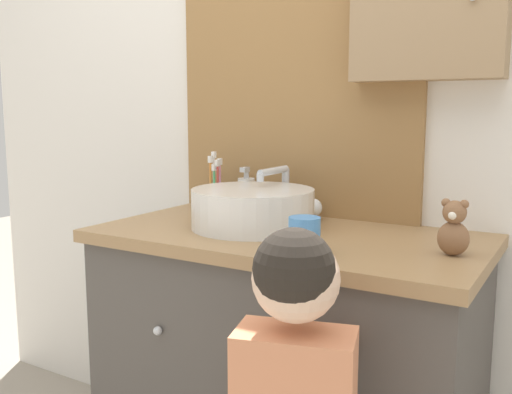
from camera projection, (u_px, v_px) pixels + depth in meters
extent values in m
cube|color=silver|center=(334.00, 95.00, 1.79)|extent=(3.20, 0.06, 2.50)
cube|color=olive|center=(294.00, 86.00, 1.81)|extent=(0.84, 0.02, 1.13)
cube|color=#B2C1CC|center=(293.00, 85.00, 1.81)|extent=(0.78, 0.01, 1.07)
cube|color=#4C4742|center=(285.00, 384.00, 1.65)|extent=(1.03, 0.52, 0.83)
cube|color=#99754C|center=(287.00, 238.00, 1.58)|extent=(1.07, 0.56, 0.03)
sphere|color=silver|center=(158.00, 331.00, 1.51)|extent=(0.02, 0.02, 0.02)
sphere|color=silver|center=(325.00, 373.00, 1.26)|extent=(0.02, 0.02, 0.02)
cylinder|color=white|center=(253.00, 208.00, 1.63)|extent=(0.35, 0.35, 0.11)
cylinder|color=silver|center=(253.00, 190.00, 1.62)|extent=(0.29, 0.29, 0.01)
cylinder|color=silver|center=(286.00, 193.00, 1.80)|extent=(0.02, 0.02, 0.15)
cylinder|color=silver|center=(273.00, 171.00, 1.72)|extent=(0.02, 0.16, 0.02)
cylinder|color=silver|center=(260.00, 177.00, 1.65)|extent=(0.02, 0.02, 0.02)
sphere|color=white|center=(313.00, 208.00, 1.76)|extent=(0.06, 0.06, 0.06)
cylinder|color=#4C93C6|center=(216.00, 199.00, 1.90)|extent=(0.07, 0.07, 0.08)
cylinder|color=#D6423D|center=(218.00, 184.00, 1.89)|extent=(0.01, 0.01, 0.16)
cube|color=white|center=(217.00, 163.00, 1.88)|extent=(0.01, 0.02, 0.02)
cylinder|color=pink|center=(220.00, 183.00, 1.91)|extent=(0.01, 0.01, 0.16)
cube|color=white|center=(220.00, 162.00, 1.90)|extent=(0.01, 0.02, 0.02)
cylinder|color=white|center=(214.00, 180.00, 1.91)|extent=(0.01, 0.01, 0.19)
cube|color=white|center=(214.00, 155.00, 1.90)|extent=(0.01, 0.02, 0.02)
cylinder|color=orange|center=(211.00, 182.00, 1.89)|extent=(0.01, 0.01, 0.17)
cube|color=white|center=(210.00, 159.00, 1.88)|extent=(0.01, 0.02, 0.02)
cylinder|color=#47B26B|center=(214.00, 186.00, 1.89)|extent=(0.01, 0.01, 0.15)
cube|color=white|center=(214.00, 167.00, 1.88)|extent=(0.01, 0.02, 0.02)
cylinder|color=white|center=(246.00, 195.00, 1.90)|extent=(0.06, 0.06, 0.11)
cylinder|color=silver|center=(246.00, 175.00, 1.89)|extent=(0.02, 0.02, 0.02)
cube|color=silver|center=(245.00, 170.00, 1.88)|extent=(0.02, 0.03, 0.02)
sphere|color=beige|center=(296.00, 278.00, 1.05)|extent=(0.16, 0.16, 0.16)
sphere|color=black|center=(294.00, 269.00, 1.03)|extent=(0.15, 0.15, 0.15)
cylinder|color=tan|center=(349.00, 331.00, 1.26)|extent=(0.13, 0.31, 0.05)
cylinder|color=#E5CC4C|center=(356.00, 292.00, 1.40)|extent=(0.02, 0.05, 0.12)
ellipsoid|color=brown|center=(453.00, 238.00, 1.32)|extent=(0.07, 0.06, 0.08)
sphere|color=brown|center=(455.00, 212.00, 1.31)|extent=(0.05, 0.05, 0.05)
sphere|color=brown|center=(446.00, 203.00, 1.32)|extent=(0.02, 0.02, 0.02)
sphere|color=brown|center=(464.00, 204.00, 1.30)|extent=(0.02, 0.02, 0.02)
sphere|color=silver|center=(452.00, 216.00, 1.29)|extent=(0.02, 0.02, 0.02)
cylinder|color=#4789D1|center=(304.00, 236.00, 1.33)|extent=(0.07, 0.07, 0.09)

